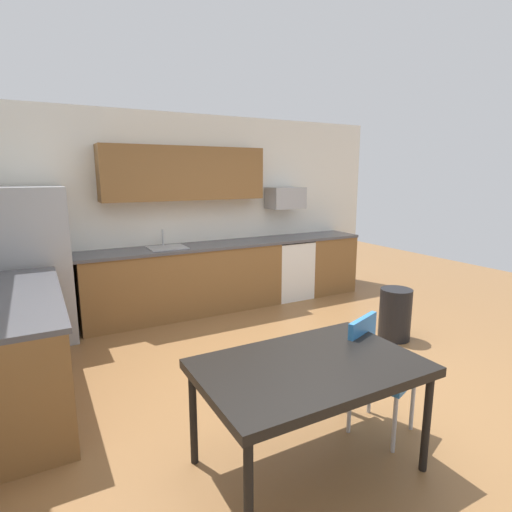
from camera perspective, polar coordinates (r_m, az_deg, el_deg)
The scene contains 16 objects.
ground_plane at distance 4.06m, azimuth 7.07°, elevation -16.52°, with size 12.00×12.00×0.00m, color olive.
wall_back at distance 5.96m, azimuth -7.66°, elevation 6.05°, with size 5.80×0.10×2.70m, color white.
cabinet_run_back at distance 5.66m, azimuth -9.82°, elevation -3.55°, with size 2.72×0.60×0.90m, color brown.
cabinet_run_back_right at distance 6.78m, azimuth 9.53°, elevation -1.07°, with size 0.83×0.60×0.90m, color brown.
cabinet_run_left at distance 3.97m, azimuth -29.64°, elevation -11.50°, with size 0.60×2.00×0.90m, color brown.
countertop_back at distance 5.69m, azimuth -6.28°, elevation 1.47°, with size 4.80×0.64×0.04m, color #4C4C51.
countertop_left at distance 3.82m, azimuth -30.33°, elevation -4.95°, with size 0.64×2.00×0.04m, color #4C4C51.
upper_cabinets_back at distance 5.63m, azimuth -9.90°, elevation 11.29°, with size 2.20×0.34×0.70m, color brown.
refrigerator at distance 5.21m, azimuth -28.64°, elevation -1.24°, with size 0.76×0.70×1.76m, color #9EA0A5.
oven_range at distance 6.37m, azimuth 4.46°, elevation -1.70°, with size 0.60×0.60×0.91m.
microwave at distance 6.30m, azimuth 4.11°, elevation 8.09°, with size 0.54×0.36×0.32m, color #9EA0A5.
sink_basin at distance 5.50m, azimuth -12.28°, elevation 0.50°, with size 0.48×0.40×0.14m, color #A5A8AD.
sink_faucet at distance 5.64m, azimuth -12.87°, elevation 2.40°, with size 0.02×0.02×0.24m, color #B2B5BA.
dining_table at distance 2.69m, azimuth 7.51°, elevation -15.77°, with size 1.40×0.90×0.73m.
chair_near_table at distance 3.24m, azimuth 16.22°, elevation -14.45°, with size 0.52×0.52×0.85m.
trash_bin at distance 5.04m, azimuth 18.85°, elevation -7.68°, with size 0.36×0.36×0.60m, color black.
Camera 1 is at (-2.12, -2.89, 1.89)m, focal length 28.65 mm.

